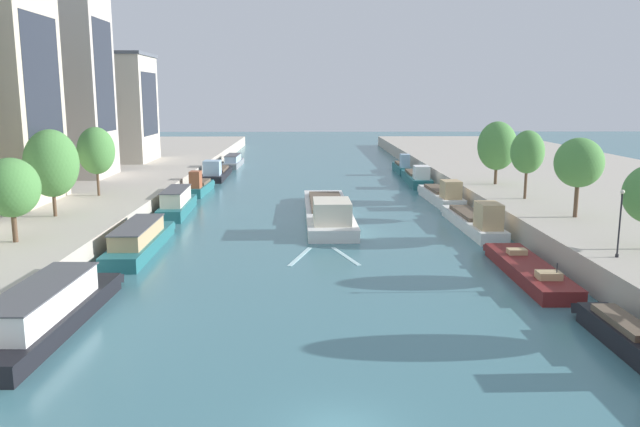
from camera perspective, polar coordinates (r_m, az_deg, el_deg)
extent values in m
cube|color=#B7AD9E|center=(85.00, -24.54, 1.85)|extent=(36.00, 170.00, 2.24)
cube|color=#B7AD9E|center=(85.94, 23.67, 2.00)|extent=(36.00, 170.00, 2.24)
cube|color=silver|center=(66.25, 0.68, 0.08)|extent=(4.85, 23.73, 1.07)
cube|color=silver|center=(78.23, 0.25, 1.78)|extent=(4.25, 1.30, 0.90)
cube|color=silver|center=(66.15, 0.69, 0.56)|extent=(4.94, 23.73, 0.06)
cube|color=beige|center=(58.06, 1.07, 0.19)|extent=(3.42, 4.79, 2.04)
cube|color=black|center=(60.34, 0.95, 0.89)|extent=(2.67, 0.08, 0.57)
cube|color=brown|center=(68.44, 0.59, 1.07)|extent=(3.68, 12.36, 0.36)
cylinder|color=#232328|center=(59.11, 1.67, -0.08)|extent=(0.07, 0.07, 1.10)
cube|color=silver|center=(50.69, 2.29, -3.82)|extent=(2.10, 5.84, 0.03)
cube|color=silver|center=(50.54, -1.79, -3.86)|extent=(1.90, 5.89, 0.03)
cube|color=black|center=(38.24, -23.02, -8.75)|extent=(3.57, 14.82, 1.02)
cube|color=black|center=(45.03, -19.15, -5.48)|extent=(3.01, 1.31, 0.87)
cube|color=black|center=(38.07, -23.08, -7.98)|extent=(3.63, 14.82, 0.06)
cube|color=white|center=(37.20, -23.62, -7.17)|extent=(2.85, 9.50, 1.53)
cube|color=#4C4C51|center=(36.97, -23.71, -5.98)|extent=(3.04, 9.79, 0.08)
cylinder|color=#232328|center=(33.92, -25.40, -9.38)|extent=(0.07, 0.07, 1.10)
cube|color=#23666B|center=(54.14, -15.77, -2.72)|extent=(2.94, 13.92, 1.07)
cube|color=#23666B|center=(61.06, -14.14, -1.05)|extent=(2.67, 1.25, 0.90)
cube|color=#23666B|center=(54.02, -15.80, -2.13)|extent=(2.99, 13.92, 0.06)
cube|color=tan|center=(53.23, -16.01, -1.63)|extent=(2.38, 8.91, 1.21)
cube|color=#4C4C51|center=(53.10, -16.05, -0.95)|extent=(2.55, 9.18, 0.08)
cylinder|color=#232328|center=(49.86, -16.51, -2.53)|extent=(0.07, 0.07, 1.10)
cube|color=#23666B|center=(70.29, -12.64, 0.47)|extent=(2.90, 11.59, 1.17)
cube|color=#23666B|center=(76.22, -11.90, 1.36)|extent=(2.44, 1.32, 0.95)
cube|color=#23666B|center=(70.19, -12.66, 0.96)|extent=(2.95, 11.59, 0.06)
cube|color=beige|center=(69.51, -12.76, 1.51)|extent=(2.31, 7.43, 1.47)
cube|color=#4C4C51|center=(69.40, -12.79, 2.14)|extent=(2.47, 7.66, 0.08)
cylinder|color=#232328|center=(66.68, -12.84, 0.96)|extent=(0.07, 0.07, 1.10)
cube|color=#23666B|center=(84.21, -10.60, 2.17)|extent=(2.05, 9.31, 1.12)
cube|color=#23666B|center=(89.03, -9.98, 2.71)|extent=(1.68, 1.29, 0.93)
cube|color=#23666B|center=(84.12, -10.62, 2.57)|extent=(2.08, 9.31, 0.06)
cube|color=#9E5133|center=(80.93, -11.08, 3.01)|extent=(1.36, 1.90, 2.08)
cube|color=black|center=(81.80, -10.95, 3.31)|extent=(1.04, 0.07, 0.58)
cube|color=brown|center=(84.99, -10.50, 2.80)|extent=(1.51, 4.86, 0.36)
cylinder|color=#232328|center=(81.30, -10.83, 2.70)|extent=(0.07, 0.07, 1.10)
cube|color=black|center=(100.19, -9.21, 3.47)|extent=(3.30, 14.64, 0.91)
cube|color=black|center=(107.72, -8.68, 4.03)|extent=(3.03, 1.23, 0.82)
cube|color=black|center=(100.13, -9.22, 3.75)|extent=(3.36, 14.64, 0.06)
cube|color=#9EBCD6|center=(95.12, -9.62, 4.05)|extent=(2.41, 2.94, 2.14)
cube|color=black|center=(96.53, -9.51, 4.34)|extent=(1.91, 0.05, 0.60)
cube|color=brown|center=(101.55, -9.11, 3.97)|extent=(2.54, 7.62, 0.36)
cylinder|color=#232328|center=(95.69, -9.28, 3.78)|extent=(0.07, 0.07, 1.10)
cube|color=gray|center=(115.09, -7.75, 4.43)|extent=(2.64, 11.64, 0.94)
cube|color=gray|center=(121.15, -7.38, 4.78)|extent=(2.37, 1.24, 0.83)
cube|color=gray|center=(115.04, -7.76, 4.67)|extent=(2.69, 11.64, 0.06)
cube|color=#9EBCD6|center=(114.41, -7.80, 4.93)|extent=(2.14, 7.46, 1.10)
cube|color=#4C4C51|center=(114.35, -7.81, 5.23)|extent=(2.29, 7.68, 0.08)
cylinder|color=#232328|center=(111.50, -7.80, 4.79)|extent=(0.07, 0.07, 1.10)
cube|color=black|center=(35.65, 26.12, -10.36)|extent=(1.70, 9.11, 1.05)
cube|color=black|center=(39.77, 22.93, -7.82)|extent=(1.60, 1.23, 0.89)
cube|color=black|center=(35.46, 26.19, -9.52)|extent=(1.73, 9.11, 0.06)
cube|color=brown|center=(36.16, 25.56, -8.74)|extent=(1.32, 4.74, 0.36)
cube|color=maroon|center=(47.09, 18.21, -4.93)|extent=(2.80, 12.89, 0.91)
cube|color=maroon|center=(53.31, 15.88, -2.91)|extent=(2.59, 1.22, 0.81)
cube|color=maroon|center=(46.96, 18.25, -4.36)|extent=(2.86, 12.89, 0.06)
cube|color=tan|center=(49.51, 17.21, -3.27)|extent=(1.36, 0.91, 0.40)
cube|color=tan|center=(43.63, 19.79, -5.21)|extent=(1.50, 1.11, 0.48)
cylinder|color=#232328|center=(43.46, 20.44, -4.89)|extent=(0.07, 0.07, 1.10)
cube|color=silver|center=(62.39, 13.48, -0.89)|extent=(2.85, 14.30, 1.05)
cube|color=silver|center=(69.45, 11.81, 0.42)|extent=(2.41, 1.28, 0.89)
cube|color=silver|center=(62.28, 13.50, -0.39)|extent=(2.90, 14.30, 0.06)
cube|color=tan|center=(57.52, 14.86, -0.18)|extent=(1.95, 2.89, 2.24)
cube|color=black|center=(58.81, 14.46, 0.40)|extent=(1.51, 0.07, 0.63)
cube|color=brown|center=(63.59, 13.16, 0.04)|extent=(2.13, 7.45, 0.36)
cylinder|color=#232328|center=(58.27, 15.02, -0.62)|extent=(0.07, 0.07, 1.10)
cube|color=silver|center=(77.05, 10.75, 1.42)|extent=(3.09, 13.06, 1.18)
cube|color=silver|center=(83.60, 9.62, 2.24)|extent=(2.50, 1.34, 0.96)
cube|color=silver|center=(76.96, 10.76, 1.87)|extent=(3.14, 13.06, 0.06)
cube|color=tan|center=(72.59, 11.63, 2.14)|extent=(2.04, 2.67, 1.97)
cube|color=black|center=(73.80, 11.38, 2.51)|extent=(1.55, 0.09, 0.55)
cube|color=brown|center=(78.17, 10.54, 2.17)|extent=(2.28, 6.82, 0.36)
cylinder|color=#232328|center=(73.25, 11.81, 1.86)|extent=(0.07, 0.07, 1.10)
cube|color=#23666B|center=(92.99, 8.61, 3.04)|extent=(3.00, 13.43, 1.20)
cube|color=#23666B|center=(99.89, 8.03, 3.64)|extent=(2.58, 1.31, 0.97)
cube|color=#23666B|center=(92.92, 8.62, 3.42)|extent=(3.05, 13.43, 0.06)
cube|color=white|center=(88.34, 9.06, 3.65)|extent=(2.08, 2.72, 1.80)
cube|color=black|center=(89.63, 8.94, 3.93)|extent=(1.61, 0.07, 0.51)
cube|color=brown|center=(94.20, 8.50, 3.65)|extent=(2.26, 7.00, 0.36)
cylinder|color=#232328|center=(88.97, 9.26, 3.47)|extent=(0.07, 0.07, 1.10)
cube|color=#23666B|center=(105.86, 7.32, 3.98)|extent=(1.95, 9.85, 1.20)
cube|color=#23666B|center=(111.03, 6.95, 4.35)|extent=(1.79, 1.26, 0.97)
cube|color=#23666B|center=(105.79, 7.33, 4.32)|extent=(1.99, 9.85, 0.06)
cube|color=#9EBCD6|center=(102.39, 7.60, 4.71)|extent=(1.42, 1.98, 2.08)
cube|color=black|center=(103.33, 7.53, 4.94)|extent=(1.12, 0.04, 0.58)
cube|color=brown|center=(106.74, 7.26, 4.49)|extent=(1.50, 5.12, 0.36)
cylinder|color=#232328|center=(102.87, 7.72, 4.46)|extent=(0.07, 0.07, 1.10)
cylinder|color=brown|center=(50.33, -25.70, -0.77)|extent=(0.37, 0.37, 2.77)
ellipsoid|color=#4C8942|center=(49.94, -25.93, 2.10)|extent=(3.98, 3.98, 4.23)
cylinder|color=brown|center=(59.59, -22.70, 1.20)|extent=(0.31, 0.31, 3.02)
ellipsoid|color=#4C8942|center=(59.21, -22.91, 4.16)|extent=(4.54, 4.54, 5.80)
cylinder|color=brown|center=(70.26, -19.26, 2.88)|extent=(0.27, 0.27, 3.36)
ellipsoid|color=#4C8942|center=(69.95, -19.41, 5.33)|extent=(3.80, 3.80, 4.87)
cylinder|color=brown|center=(58.84, 21.97, 1.40)|extent=(0.36, 0.36, 3.55)
ellipsoid|color=#4C8942|center=(58.48, 22.16, 4.24)|extent=(4.09, 4.09, 4.22)
cylinder|color=brown|center=(67.62, 17.93, 2.76)|extent=(0.29, 0.29, 3.56)
ellipsoid|color=#4C8942|center=(67.30, 18.07, 5.26)|extent=(3.33, 3.33, 4.32)
cylinder|color=brown|center=(77.86, 15.46, 3.63)|extent=(0.35, 0.35, 2.95)
ellipsoid|color=#4C8942|center=(77.57, 15.57, 5.86)|extent=(4.52, 4.52, 5.67)
cylinder|color=black|center=(45.26, 25.23, -1.01)|extent=(0.11, 0.11, 4.16)
sphere|color=#EAE5C6|center=(44.91, 25.45, 1.77)|extent=(0.28, 0.28, 0.28)
cylinder|color=black|center=(45.66, 25.04, -3.44)|extent=(0.22, 0.22, 0.20)
cube|color=#232833|center=(67.25, -23.55, 10.70)|extent=(0.04, 8.37, 12.58)
cube|color=#BCB2A8|center=(88.85, -23.17, 10.49)|extent=(14.32, 9.17, 23.05)
cube|color=#232833|center=(86.48, -18.73, 11.56)|extent=(0.04, 7.34, 13.83)
cube|color=beige|center=(107.46, -19.12, 8.81)|extent=(15.82, 11.81, 16.28)
cube|color=#565B66|center=(107.62, -19.39, 13.27)|extent=(16.29, 12.16, 0.50)
cube|color=#232833|center=(105.31, -14.98, 9.45)|extent=(0.04, 9.45, 9.77)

